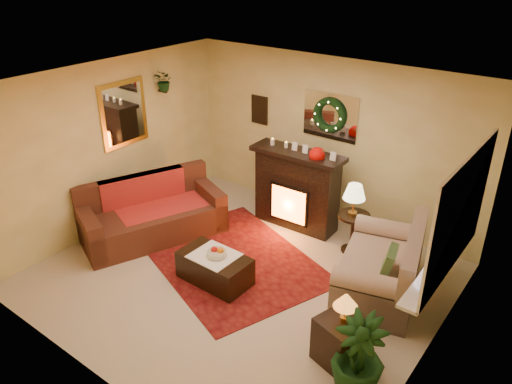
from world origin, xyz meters
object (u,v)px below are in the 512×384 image
Objects in this scene: sofa at (152,212)px; coffee_table at (215,268)px; end_table_square at (339,340)px; fireplace at (297,194)px; side_table_round at (353,232)px; loveseat at (380,263)px.

sofa is 2.20× the size of coffee_table.
sofa is 3.91× the size of end_table_square.
fireplace is 1.11m from side_table_round.
coffee_table is at bearing -121.98° from side_table_round.
end_table_square is at bearing -97.23° from loveseat.
sofa reaches higher than coffee_table.
coffee_table is at bearing -92.67° from fireplace.
coffee_table is at bearing -162.74° from loveseat.
side_table_round is 2.08m from coffee_table.
fireplace reaches higher than end_table_square.
fireplace reaches higher than loveseat.
loveseat is 1.42m from end_table_square.
fireplace is (1.53, 1.63, 0.12)m from sofa.
sofa is at bearing -150.65° from side_table_round.
loveseat is at bearing -25.85° from fireplace.
sofa is 3.55m from end_table_square.
side_table_round reaches higher than coffee_table.
end_table_square is 0.56× the size of coffee_table.
side_table_round is 1.12× the size of end_table_square.
fireplace is at bearing 69.20° from sofa.
side_table_round reaches higher than end_table_square.
loveseat is (1.78, -0.79, -0.13)m from fireplace.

